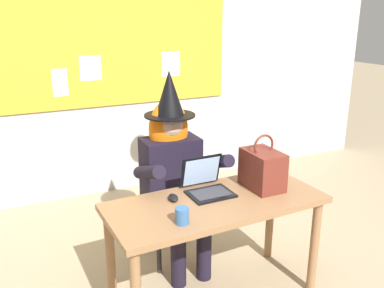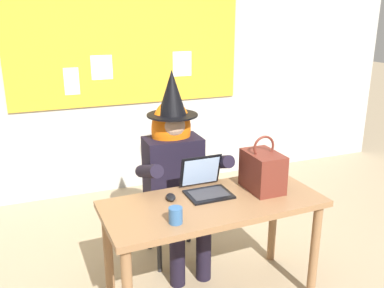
# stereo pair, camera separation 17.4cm
# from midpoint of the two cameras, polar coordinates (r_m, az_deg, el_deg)

# --- Properties ---
(wall_back_bulletin) EXTENTS (6.53, 2.29, 2.84)m
(wall_back_bulletin) POSITION_cam_midpoint_polar(r_m,az_deg,el_deg) (4.41, -7.62, 11.74)
(wall_back_bulletin) COLOR #B2B2AD
(wall_back_bulletin) RESTS_ON ground
(desk_main) EXTENTS (1.42, 0.65, 0.73)m
(desk_main) POSITION_cam_midpoint_polar(r_m,az_deg,el_deg) (2.71, 4.79, -9.76)
(desk_main) COLOR #8E6642
(desk_main) RESTS_ON ground
(chair_at_desk) EXTENTS (0.44, 0.44, 0.91)m
(chair_at_desk) POSITION_cam_midpoint_polar(r_m,az_deg,el_deg) (3.28, -1.32, -6.72)
(chair_at_desk) COLOR black
(chair_at_desk) RESTS_ON ground
(person_costumed) EXTENTS (0.60, 0.65, 1.48)m
(person_costumed) POSITION_cam_midpoint_polar(r_m,az_deg,el_deg) (3.07, -0.65, -2.62)
(person_costumed) COLOR black
(person_costumed) RESTS_ON ground
(laptop) EXTENTS (0.29, 0.29, 0.23)m
(laptop) POSITION_cam_midpoint_polar(r_m,az_deg,el_deg) (2.76, 3.69, -5.67)
(laptop) COLOR black
(laptop) RESTS_ON desk_main
(computer_mouse) EXTENTS (0.08, 0.11, 0.03)m
(computer_mouse) POSITION_cam_midpoint_polar(r_m,az_deg,el_deg) (2.66, -1.04, -7.33)
(computer_mouse) COLOR black
(computer_mouse) RESTS_ON desk_main
(handbag) EXTENTS (0.20, 0.30, 0.38)m
(handbag) POSITION_cam_midpoint_polar(r_m,az_deg,el_deg) (2.82, 11.41, -3.63)
(handbag) COLOR maroon
(handbag) RESTS_ON desk_main
(coffee_mug) EXTENTS (0.08, 0.08, 0.09)m
(coffee_mug) POSITION_cam_midpoint_polar(r_m,az_deg,el_deg) (2.37, -0.14, -9.79)
(coffee_mug) COLOR #336099
(coffee_mug) RESTS_ON desk_main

